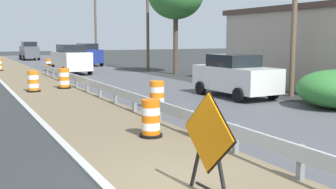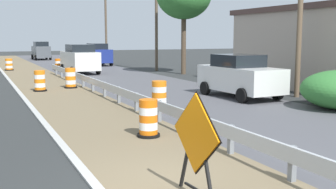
{
  "view_description": "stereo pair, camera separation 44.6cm",
  "coord_description": "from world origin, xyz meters",
  "px_view_note": "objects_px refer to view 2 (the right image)",
  "views": [
    {
      "loc": [
        -3.56,
        -6.17,
        2.74
      ],
      "look_at": [
        2.43,
        5.52,
        0.9
      ],
      "focal_mm": 43.7,
      "sensor_mm": 36.0,
      "label": 1
    },
    {
      "loc": [
        -3.16,
        -6.36,
        2.74
      ],
      "look_at": [
        2.43,
        5.52,
        0.9
      ],
      "focal_mm": 43.7,
      "sensor_mm": 36.0,
      "label": 2
    }
  ],
  "objects_px": {
    "car_mid_far_lane": "(98,54)",
    "traffic_barrel_nearest": "(148,120)",
    "warning_sign_diamond": "(196,138)",
    "utility_pole_far": "(106,22)",
    "traffic_barrel_far": "(71,79)",
    "utility_pole_mid": "(156,19)",
    "traffic_barrel_close": "(159,96)",
    "car_lead_far_lane": "(80,59)",
    "traffic_barrel_mid": "(40,82)",
    "utility_pole_near": "(300,10)",
    "traffic_barrel_farther": "(9,65)",
    "car_lead_near_lane": "(41,51)",
    "car_trailing_near_lane": "(240,76)",
    "traffic_barrel_farthest": "(58,65)"
  },
  "relations": [
    {
      "from": "warning_sign_diamond",
      "to": "car_trailing_near_lane",
      "type": "distance_m",
      "value": 12.24
    },
    {
      "from": "utility_pole_far",
      "to": "car_lead_far_lane",
      "type": "bearing_deg",
      "value": -115.14
    },
    {
      "from": "traffic_barrel_farther",
      "to": "traffic_barrel_far",
      "type": "bearing_deg",
      "value": -81.51
    },
    {
      "from": "traffic_barrel_farther",
      "to": "utility_pole_far",
      "type": "xyz_separation_m",
      "value": [
        10.62,
        7.25,
        3.92
      ]
    },
    {
      "from": "warning_sign_diamond",
      "to": "traffic_barrel_close",
      "type": "bearing_deg",
      "value": -113.54
    },
    {
      "from": "traffic_barrel_nearest",
      "to": "utility_pole_far",
      "type": "relative_size",
      "value": 0.12
    },
    {
      "from": "car_lead_near_lane",
      "to": "car_trailing_near_lane",
      "type": "height_order",
      "value": "car_lead_near_lane"
    },
    {
      "from": "traffic_barrel_farthest",
      "to": "car_trailing_near_lane",
      "type": "relative_size",
      "value": 0.22
    },
    {
      "from": "car_mid_far_lane",
      "to": "traffic_barrel_nearest",
      "type": "bearing_deg",
      "value": -11.93
    },
    {
      "from": "traffic_barrel_mid",
      "to": "utility_pole_far",
      "type": "xyz_separation_m",
      "value": [
        10.21,
        22.21,
        3.88
      ]
    },
    {
      "from": "car_trailing_near_lane",
      "to": "utility_pole_mid",
      "type": "distance_m",
      "value": 16.08
    },
    {
      "from": "warning_sign_diamond",
      "to": "car_lead_far_lane",
      "type": "relative_size",
      "value": 0.38
    },
    {
      "from": "car_trailing_near_lane",
      "to": "car_mid_far_lane",
      "type": "xyz_separation_m",
      "value": [
        0.03,
        24.16,
        0.09
      ]
    },
    {
      "from": "utility_pole_far",
      "to": "traffic_barrel_nearest",
      "type": "bearing_deg",
      "value": -104.82
    },
    {
      "from": "warning_sign_diamond",
      "to": "utility_pole_far",
      "type": "distance_m",
      "value": 39.28
    },
    {
      "from": "traffic_barrel_close",
      "to": "car_lead_near_lane",
      "type": "height_order",
      "value": "car_lead_near_lane"
    },
    {
      "from": "utility_pole_near",
      "to": "utility_pole_far",
      "type": "xyz_separation_m",
      "value": [
        -0.27,
        29.41,
        0.42
      ]
    },
    {
      "from": "traffic_barrel_nearest",
      "to": "traffic_barrel_farther",
      "type": "relative_size",
      "value": 1.06
    },
    {
      "from": "car_mid_far_lane",
      "to": "utility_pole_far",
      "type": "height_order",
      "value": "utility_pole_far"
    },
    {
      "from": "traffic_barrel_farther",
      "to": "utility_pole_far",
      "type": "relative_size",
      "value": 0.12
    },
    {
      "from": "traffic_barrel_farthest",
      "to": "traffic_barrel_mid",
      "type": "bearing_deg",
      "value": -104.13
    },
    {
      "from": "traffic_barrel_far",
      "to": "traffic_barrel_farthest",
      "type": "xyz_separation_m",
      "value": [
        1.64,
        12.62,
        -0.06
      ]
    },
    {
      "from": "traffic_barrel_farther",
      "to": "traffic_barrel_farthest",
      "type": "height_order",
      "value": "traffic_barrel_farther"
    },
    {
      "from": "traffic_barrel_nearest",
      "to": "traffic_barrel_far",
      "type": "distance_m",
      "value": 12.06
    },
    {
      "from": "traffic_barrel_close",
      "to": "utility_pole_far",
      "type": "bearing_deg",
      "value": 77.11
    },
    {
      "from": "traffic_barrel_far",
      "to": "traffic_barrel_mid",
      "type": "bearing_deg",
      "value": -158.12
    },
    {
      "from": "utility_pole_mid",
      "to": "traffic_barrel_nearest",
      "type": "bearing_deg",
      "value": -114.17
    },
    {
      "from": "utility_pole_near",
      "to": "traffic_barrel_mid",
      "type": "bearing_deg",
      "value": 145.47
    },
    {
      "from": "warning_sign_diamond",
      "to": "car_lead_far_lane",
      "type": "distance_m",
      "value": 25.67
    },
    {
      "from": "traffic_barrel_far",
      "to": "utility_pole_far",
      "type": "distance_m",
      "value": 23.45
    },
    {
      "from": "traffic_barrel_farther",
      "to": "traffic_barrel_mid",
      "type": "bearing_deg",
      "value": -88.41
    },
    {
      "from": "traffic_barrel_close",
      "to": "traffic_barrel_mid",
      "type": "distance_m",
      "value": 8.1
    },
    {
      "from": "warning_sign_diamond",
      "to": "car_mid_far_lane",
      "type": "relative_size",
      "value": 0.43
    },
    {
      "from": "traffic_barrel_far",
      "to": "car_lead_far_lane",
      "type": "xyz_separation_m",
      "value": [
        2.61,
        8.99,
        0.61
      ]
    },
    {
      "from": "car_trailing_near_lane",
      "to": "car_lead_near_lane",
      "type": "bearing_deg",
      "value": -176.78
    },
    {
      "from": "traffic_barrel_mid",
      "to": "traffic_barrel_farther",
      "type": "height_order",
      "value": "traffic_barrel_mid"
    },
    {
      "from": "traffic_barrel_close",
      "to": "traffic_barrel_farthest",
      "type": "distance_m",
      "value": 20.64
    },
    {
      "from": "car_lead_near_lane",
      "to": "car_lead_far_lane",
      "type": "xyz_separation_m",
      "value": [
        -0.16,
        -21.45,
        -0.0
      ]
    },
    {
      "from": "traffic_barrel_farthest",
      "to": "utility_pole_mid",
      "type": "bearing_deg",
      "value": -28.16
    },
    {
      "from": "traffic_barrel_close",
      "to": "traffic_barrel_far",
      "type": "height_order",
      "value": "traffic_barrel_far"
    },
    {
      "from": "traffic_barrel_nearest",
      "to": "utility_pole_mid",
      "type": "relative_size",
      "value": 0.13
    },
    {
      "from": "utility_pole_mid",
      "to": "utility_pole_far",
      "type": "distance_m",
      "value": 12.81
    },
    {
      "from": "traffic_barrel_mid",
      "to": "utility_pole_mid",
      "type": "distance_m",
      "value": 14.7
    },
    {
      "from": "car_trailing_near_lane",
      "to": "car_lead_far_lane",
      "type": "relative_size",
      "value": 0.91
    },
    {
      "from": "utility_pole_far",
      "to": "car_lead_near_lane",
      "type": "bearing_deg",
      "value": 122.66
    },
    {
      "from": "traffic_barrel_mid",
      "to": "utility_pole_near",
      "type": "xyz_separation_m",
      "value": [
        10.48,
        -7.21,
        3.47
      ]
    },
    {
      "from": "traffic_barrel_mid",
      "to": "utility_pole_far",
      "type": "bearing_deg",
      "value": 65.31
    },
    {
      "from": "warning_sign_diamond",
      "to": "utility_pole_far",
      "type": "relative_size",
      "value": 0.22
    },
    {
      "from": "utility_pole_mid",
      "to": "car_mid_far_lane",
      "type": "bearing_deg",
      "value": 106.63
    },
    {
      "from": "traffic_barrel_far",
      "to": "utility_pole_near",
      "type": "relative_size",
      "value": 0.14
    }
  ]
}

